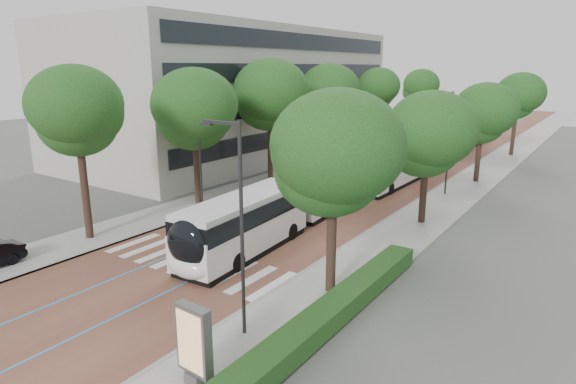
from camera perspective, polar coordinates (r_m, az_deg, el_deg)
name	(u,v)px	position (r m, az deg, el deg)	size (l,w,h in m)	color
ground	(179,268)	(25.35, -12.84, -8.77)	(160.00, 160.00, 0.00)	#51544C
road	(433,154)	(59.04, 16.85, 4.34)	(11.00, 140.00, 0.02)	brown
sidewalk_left	(374,148)	(61.66, 10.20, 5.19)	(4.00, 140.00, 0.12)	#999891
sidewalk_right	(502,160)	(57.27, 24.00, 3.45)	(4.00, 140.00, 0.12)	#999891
kerb_left	(389,149)	(60.92, 11.83, 5.00)	(0.20, 140.00, 0.14)	gray
kerb_right	(483,159)	(57.63, 22.15, 3.69)	(0.20, 140.00, 0.14)	gray
zebra_crossing	(196,262)	(25.83, -10.90, -8.15)	(10.55, 3.60, 0.01)	silver
lane_line_left	(420,153)	(59.53, 15.39, 4.53)	(0.12, 126.00, 0.01)	#2789C7
lane_line_right	(447,155)	(58.59, 18.34, 4.16)	(0.12, 126.00, 0.01)	#2789C7
office_building	(238,93)	(57.14, -5.93, 11.62)	(18.11, 40.00, 14.00)	#9F9E94
hedge	(336,308)	(19.96, 5.72, -13.50)	(1.20, 14.00, 0.80)	#184718
streetlight_near	(238,213)	(17.31, -6.00, -2.55)	(1.82, 0.20, 8.00)	#2A2A2C
streetlight_far	(447,135)	(39.39, 18.37, 6.46)	(1.82, 0.20, 8.00)	#2A2A2C
lamp_post_left	(200,153)	(33.77, -10.39, 4.51)	(0.14, 0.14, 8.00)	#2A2A2C
trees_left	(303,98)	(46.26, 1.83, 11.05)	(6.44, 60.19, 10.06)	black
trees_right	(458,122)	(37.69, 19.51, 7.80)	(5.67, 47.47, 8.77)	black
lead_bus	(281,207)	(29.25, -0.78, -1.82)	(3.75, 18.52, 3.20)	black
bus_queued_0	(394,167)	(42.23, 12.41, 2.96)	(2.76, 12.44, 3.20)	white
bus_queued_1	(438,146)	(54.89, 17.32, 5.28)	(2.98, 12.48, 3.20)	white
bus_queued_2	(468,133)	(66.54, 20.53, 6.54)	(2.75, 12.44, 3.20)	white
ad_panel	(194,344)	(15.99, -11.06, -17.23)	(1.32, 0.53, 2.70)	#59595B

